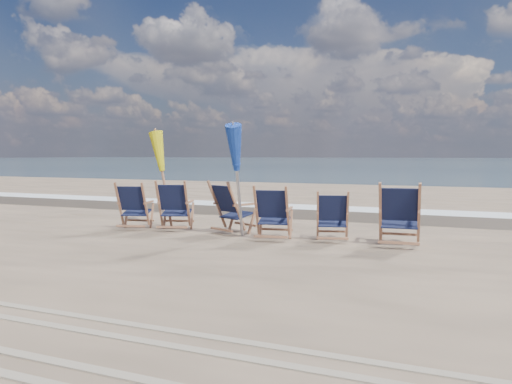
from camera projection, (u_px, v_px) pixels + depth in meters
ocean at (449, 161)px, 124.64m from camera, size 400.00×400.00×0.00m
surf_foam at (337, 208)px, 14.46m from camera, size 200.00×1.40×0.01m
wet_sand_strip at (323, 214)px, 13.08m from camera, size 200.00×2.60×0.00m
tire_tracks at (30, 337)px, 4.24m from camera, size 80.00×1.30×0.01m
beach_chair_0 at (146, 206)px, 10.22m from camera, size 0.82×0.87×1.00m
beach_chair_1 at (187, 206)px, 10.05m from camera, size 0.86×0.91×1.05m
beach_chair_2 at (236, 209)px, 9.51m from camera, size 0.92×0.97×1.05m
beach_chair_3 at (288, 214)px, 8.87m from camera, size 0.77×0.83×1.02m
beach_chair_4 at (347, 217)px, 8.77m from camera, size 0.75×0.80×0.93m
beach_chair_5 at (419, 216)px, 8.17m from camera, size 0.78×0.86×1.11m
umbrella_yellow at (164, 155)px, 10.56m from camera, size 0.30×0.30×2.06m
umbrella_blue at (238, 148)px, 9.12m from camera, size 0.30×0.30×2.20m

